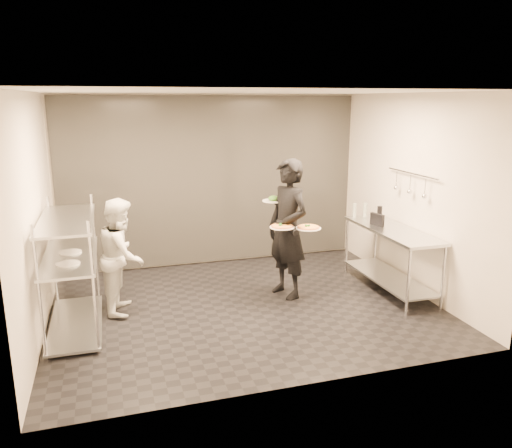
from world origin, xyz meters
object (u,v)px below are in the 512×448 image
object	(u,v)px
pass_rack	(71,267)
chef	(122,255)
pizza_plate_near	(282,226)
pizza_plate_far	(308,227)
bottle_green	(355,210)
bottle_clear	(365,210)
prep_counter	(391,248)
waiter	(288,229)
pos_monitor	(377,220)
salad_plate	(273,200)
bottle_dark	(379,215)

from	to	relation	value
pass_rack	chef	bearing A→B (deg)	31.10
pizza_plate_near	pizza_plate_far	world-z (taller)	pizza_plate_near
bottle_green	bottle_clear	world-z (taller)	bottle_green
prep_counter	bottle_green	distance (m)	0.91
prep_counter	chef	bearing A→B (deg)	174.50
pass_rack	waiter	xyz separation A→B (m)	(2.83, 0.23, 0.20)
pizza_plate_near	bottle_green	size ratio (longest dim) A/B	1.55
chef	pos_monitor	world-z (taller)	chef
waiter	pos_monitor	size ratio (longest dim) A/B	7.91
pizza_plate_far	salad_plate	world-z (taller)	salad_plate
pass_rack	pizza_plate_far	bearing A→B (deg)	-0.04
chef	bottle_dark	size ratio (longest dim) A/B	5.94
pass_rack	pizza_plate_far	xyz separation A→B (m)	(3.04, -0.00, 0.26)
pass_rack	bottle_dark	bearing A→B (deg)	4.75
chef	pizza_plate_near	size ratio (longest dim) A/B	4.51
waiter	bottle_dark	size ratio (longest dim) A/B	7.67
pizza_plate_far	salad_plate	size ratio (longest dim) A/B	1.10
pass_rack	chef	distance (m)	0.70
bottle_green	waiter	bearing A→B (deg)	-156.58
bottle_clear	bottle_dark	world-z (taller)	bottle_dark
prep_counter	pos_monitor	distance (m)	0.46
prep_counter	pizza_plate_far	xyz separation A→B (m)	(-1.29, -0.00, 0.41)
pizza_plate_far	bottle_dark	world-z (taller)	bottle_dark
prep_counter	bottle_dark	distance (m)	0.55
pizza_plate_near	pizza_plate_far	size ratio (longest dim) A/B	0.97
bottle_green	pos_monitor	bearing A→B (deg)	-83.69
waiter	bottle_green	distance (m)	1.44
bottle_green	bottle_dark	bearing A→B (deg)	-68.21
pizza_plate_near	pizza_plate_far	distance (m)	0.37
chef	bottle_dark	distance (m)	3.74
bottle_dark	prep_counter	bearing A→B (deg)	-88.94
bottle_clear	bottle_green	bearing A→B (deg)	180.00
pizza_plate_near	salad_plate	xyz separation A→B (m)	(0.04, 0.48, 0.27)
waiter	pos_monitor	world-z (taller)	waiter
pos_monitor	bottle_dark	bearing A→B (deg)	35.46
salad_plate	bottle_dark	xyz separation A→B (m)	(1.62, -0.15, -0.29)
pizza_plate_near	waiter	bearing A→B (deg)	52.47
prep_counter	waiter	size ratio (longest dim) A/B	0.93
salad_plate	bottle_green	xyz separation A→B (m)	(1.44, 0.30, -0.31)
bottle_green	pass_rack	bearing A→B (deg)	-169.04
chef	waiter	bearing A→B (deg)	-83.54
salad_plate	pizza_plate_far	bearing A→B (deg)	-57.14
pizza_plate_near	salad_plate	world-z (taller)	salad_plate
bottle_dark	waiter	bearing A→B (deg)	-175.12
waiter	bottle_green	xyz separation A→B (m)	(1.32, 0.57, 0.06)
pass_rack	pizza_plate_far	world-z (taller)	pass_rack
chef	pizza_plate_near	world-z (taller)	chef
pos_monitor	bottle_dark	world-z (taller)	bottle_dark
chef	pizza_plate_far	world-z (taller)	chef
bottle_clear	bottle_dark	xyz separation A→B (m)	(-0.01, -0.44, 0.02)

